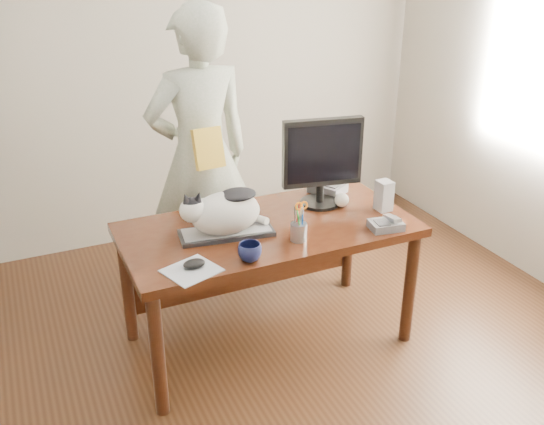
{
  "coord_description": "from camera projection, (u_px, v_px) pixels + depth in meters",
  "views": [
    {
      "loc": [
        -1.22,
        -2.13,
        2.2
      ],
      "look_at": [
        0.0,
        0.55,
        0.85
      ],
      "focal_mm": 40.0,
      "sensor_mm": 36.0,
      "label": 1
    }
  ],
  "objects": [
    {
      "name": "pen_cup",
      "position": [
        299.0,
        230.0,
        3.14
      ],
      "size": [
        0.09,
        0.09,
        0.22
      ],
      "rotation": [
        0.0,
        0.0,
        -0.01
      ],
      "color": "#939398",
      "rests_on": "desk"
    },
    {
      "name": "room",
      "position": [
        326.0,
        155.0,
        2.57
      ],
      "size": [
        4.5,
        4.5,
        4.5
      ],
      "color": "black",
      "rests_on": "ground"
    },
    {
      "name": "baseball",
      "position": [
        342.0,
        200.0,
        3.54
      ],
      "size": [
        0.08,
        0.08,
        0.08
      ],
      "rotation": [
        0.0,
        0.0,
        0.14
      ],
      "color": "white",
      "rests_on": "desk"
    },
    {
      "name": "mouse",
      "position": [
        194.0,
        264.0,
        2.89
      ],
      "size": [
        0.12,
        0.1,
        0.04
      ],
      "rotation": [
        0.0,
        0.0,
        0.34
      ],
      "color": "black",
      "rests_on": "mousepad"
    },
    {
      "name": "mousepad",
      "position": [
        192.0,
        270.0,
        2.87
      ],
      "size": [
        0.3,
        0.28,
        0.01
      ],
      "rotation": [
        0.0,
        0.0,
        0.34
      ],
      "color": "#B8BDC5",
      "rests_on": "desk"
    },
    {
      "name": "coffee_mug",
      "position": [
        250.0,
        252.0,
        2.95
      ],
      "size": [
        0.16,
        0.16,
        0.09
      ],
      "primitive_type": "imported",
      "rotation": [
        0.0,
        0.0,
        0.54
      ],
      "color": "#0D1236",
      "rests_on": "desk"
    },
    {
      "name": "monitor",
      "position": [
        322.0,
        158.0,
        3.45
      ],
      "size": [
        0.47,
        0.26,
        0.52
      ],
      "rotation": [
        0.0,
        0.0,
        -0.18
      ],
      "color": "black",
      "rests_on": "desk"
    },
    {
      "name": "calculator",
      "position": [
        328.0,
        188.0,
        3.74
      ],
      "size": [
        0.24,
        0.26,
        0.06
      ],
      "rotation": [
        0.0,
        0.0,
        0.52
      ],
      "color": "#5B5B60",
      "rests_on": "desk"
    },
    {
      "name": "held_book",
      "position": [
        208.0,
        148.0,
        3.59
      ],
      "size": [
        0.19,
        0.12,
        0.25
      ],
      "rotation": [
        0.0,
        0.0,
        0.09
      ],
      "color": "gold",
      "rests_on": "person"
    },
    {
      "name": "cat",
      "position": [
        223.0,
        212.0,
        3.15
      ],
      "size": [
        0.49,
        0.28,
        0.28
      ],
      "rotation": [
        0.0,
        0.0,
        -0.14
      ],
      "color": "silver",
      "rests_on": "keyboard"
    },
    {
      "name": "phone",
      "position": [
        386.0,
        224.0,
        3.28
      ],
      "size": [
        0.19,
        0.16,
        0.08
      ],
      "rotation": [
        0.0,
        0.0,
        -0.17
      ],
      "color": "#5B5B60",
      "rests_on": "desk"
    },
    {
      "name": "desk",
      "position": [
        263.0,
        243.0,
        3.45
      ],
      "size": [
        1.6,
        0.8,
        0.75
      ],
      "color": "black",
      "rests_on": "ground"
    },
    {
      "name": "speaker",
      "position": [
        384.0,
        196.0,
        3.48
      ],
      "size": [
        0.08,
        0.09,
        0.18
      ],
      "rotation": [
        0.0,
        0.0,
        0.03
      ],
      "color": "gray",
      "rests_on": "desk"
    },
    {
      "name": "keyboard",
      "position": [
        227.0,
        232.0,
        3.21
      ],
      "size": [
        0.52,
        0.26,
        0.03
      ],
      "rotation": [
        0.0,
        0.0,
        -0.14
      ],
      "color": "black",
      "rests_on": "desk"
    },
    {
      "name": "book_stack",
      "position": [
        214.0,
        208.0,
        3.44
      ],
      "size": [
        0.24,
        0.18,
        0.09
      ],
      "rotation": [
        0.0,
        0.0,
        -0.0
      ],
      "color": "#54161B",
      "rests_on": "desk"
    },
    {
      "name": "person",
      "position": [
        200.0,
        157.0,
        3.78
      ],
      "size": [
        0.72,
        0.51,
        1.88
      ],
      "primitive_type": "imported",
      "rotation": [
        0.0,
        0.0,
        3.23
      ],
      "color": "beige",
      "rests_on": "ground"
    }
  ]
}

